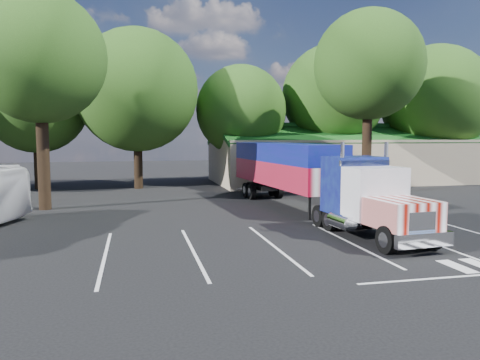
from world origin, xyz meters
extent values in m
plane|color=black|center=(0.00, 0.00, 0.00)|extent=(120.00, 120.00, 0.00)
cube|color=tan|center=(14.00, 18.00, 2.00)|extent=(24.00, 11.00, 4.00)
cube|color=#164F19|center=(14.00, 15.60, 4.50)|extent=(24.20, 6.25, 2.10)
cube|color=#164F19|center=(14.00, 20.40, 4.50)|extent=(24.20, 6.25, 2.10)
cube|color=tan|center=(6.00, 12.30, 1.40)|extent=(5.00, 2.50, 2.80)
cube|color=#164F19|center=(6.00, 11.00, 2.90)|extent=(5.40, 3.19, 0.80)
cylinder|color=black|center=(-13.00, 17.80, 2.00)|extent=(0.70, 0.70, 4.00)
sphere|color=#204513|center=(-13.00, 17.80, 7.15)|extent=(8.40, 8.40, 8.40)
cylinder|color=black|center=(-5.00, 16.20, 2.15)|extent=(0.70, 0.70, 4.30)
sphere|color=#204513|center=(-5.00, 16.20, 8.05)|extent=(10.00, 10.00, 10.00)
cylinder|color=black|center=(4.00, 17.50, 1.80)|extent=(0.70, 0.70, 3.60)
sphere|color=#204513|center=(4.00, 17.50, 6.60)|extent=(8.00, 8.00, 8.00)
cylinder|color=black|center=(13.00, 18.00, 2.25)|extent=(0.70, 0.70, 4.50)
sphere|color=#204513|center=(13.00, 18.00, 8.10)|extent=(9.60, 9.60, 9.60)
cylinder|color=black|center=(23.00, 16.80, 1.95)|extent=(0.70, 0.70, 3.90)
sphere|color=#204513|center=(23.00, 16.80, 7.80)|extent=(10.40, 10.40, 10.40)
cylinder|color=black|center=(-10.50, 6.00, 3.00)|extent=(0.70, 0.70, 6.00)
sphere|color=#204513|center=(-10.50, 6.00, 8.85)|extent=(7.60, 7.60, 7.60)
cylinder|color=black|center=(11.50, 8.50, 3.25)|extent=(0.70, 0.70, 6.50)
sphere|color=#204513|center=(11.50, 8.50, 9.50)|extent=(8.00, 8.00, 8.00)
cube|color=black|center=(4.49, -5.11, 0.71)|extent=(1.47, 6.67, 0.24)
cube|color=white|center=(4.78, -8.65, 0.61)|extent=(2.38, 0.42, 0.52)
cube|color=white|center=(4.76, -8.46, 1.18)|extent=(1.14, 0.20, 0.85)
cube|color=white|center=(4.67, -7.37, 1.37)|extent=(2.35, 2.44, 1.09)
cube|color=silver|center=(4.52, -5.49, 1.94)|extent=(2.48, 1.70, 2.17)
cube|color=black|center=(4.57, -6.10, 2.41)|extent=(2.17, 0.25, 0.95)
cube|color=white|center=(4.46, -4.69, 3.17)|extent=(2.46, 0.29, 0.24)
cube|color=#0E0C5A|center=(4.39, -3.79, 2.13)|extent=(2.51, 2.07, 2.55)
cylinder|color=white|center=(3.37, -4.73, 2.46)|extent=(0.18, 0.18, 3.21)
cylinder|color=white|center=(5.54, -4.55, 2.46)|extent=(0.18, 0.18, 3.21)
cylinder|color=white|center=(3.21, -5.12, 0.71)|extent=(0.74, 1.56, 0.62)
cylinder|color=white|center=(5.76, -4.92, 0.71)|extent=(0.74, 1.56, 0.62)
cube|color=white|center=(3.73, 4.41, 2.03)|extent=(3.42, 12.26, 1.42)
cube|color=navy|center=(3.73, 4.41, 3.31)|extent=(3.42, 12.26, 1.13)
cube|color=black|center=(3.41, 8.36, 0.80)|extent=(1.40, 3.39, 0.33)
cube|color=black|center=(3.48, -0.74, 0.66)|extent=(0.12, 0.12, 1.32)
cube|color=black|center=(4.80, -0.63, 0.66)|extent=(0.12, 0.12, 1.32)
cube|color=white|center=(3.24, 10.53, 0.43)|extent=(2.27, 0.29, 0.11)
cylinder|color=black|center=(3.72, -7.93, 0.52)|extent=(0.41, 1.06, 1.04)
cylinder|color=black|center=(5.70, -7.77, 0.52)|extent=(0.41, 1.06, 1.04)
cylinder|color=black|center=(3.37, -3.59, 0.52)|extent=(0.41, 1.06, 1.04)
cylinder|color=black|center=(5.35, -3.43, 0.52)|extent=(0.41, 1.06, 1.04)
cylinder|color=black|center=(3.29, -2.55, 0.52)|extent=(0.41, 1.06, 1.04)
cylinder|color=black|center=(5.27, -2.39, 0.52)|extent=(0.41, 1.06, 1.04)
cylinder|color=black|center=(2.48, 7.53, 0.52)|extent=(0.41, 1.06, 1.04)
cylinder|color=black|center=(4.46, 7.69, 0.52)|extent=(0.41, 1.06, 1.04)
cylinder|color=black|center=(2.39, 8.66, 0.52)|extent=(0.41, 1.06, 1.04)
cylinder|color=black|center=(4.37, 8.82, 0.52)|extent=(0.41, 1.06, 1.04)
imported|color=black|center=(4.50, -2.59, 0.92)|extent=(0.55, 0.74, 1.84)
imported|color=black|center=(5.50, 1.36, 0.43)|extent=(0.82, 1.71, 0.86)
imported|color=#A2A4AA|center=(10.48, 14.00, 0.75)|extent=(4.79, 2.76, 1.49)
camera|label=1|loc=(-5.28, -23.22, 4.32)|focal=35.00mm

